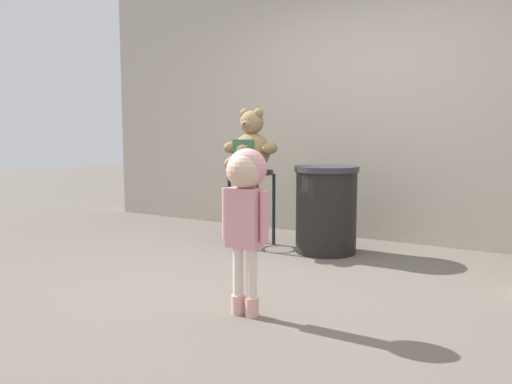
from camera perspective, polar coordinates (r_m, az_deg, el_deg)
name	(u,v)px	position (r m, az deg, el deg)	size (l,w,h in m)	color
ground_plane	(273,287)	(3.72, 1.82, -10.37)	(24.00, 24.00, 0.00)	#5F574D
building_wall	(379,75)	(5.53, 13.28, 12.34)	(6.99, 0.30, 3.32)	#B3AA98
bar_stool_with_teddy	(252,191)	(4.95, -0.47, 0.07)	(0.41, 0.41, 0.73)	#2A2627
teddy_bear	(250,148)	(4.90, -0.65, 4.88)	(0.55, 0.49, 0.58)	olive
child_walking	(246,195)	(3.03, -1.14, -0.35)	(0.31, 0.25, 0.99)	#DEA294
trash_bin	(326,209)	(4.74, 7.67, -1.87)	(0.58, 0.58, 0.78)	black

